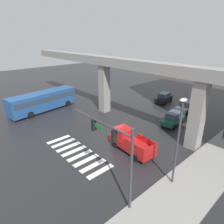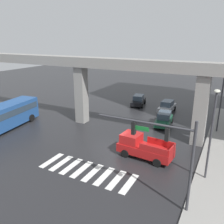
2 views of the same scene
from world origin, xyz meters
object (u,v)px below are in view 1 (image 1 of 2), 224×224
Objects in this scene: city_bus at (43,100)px; sedan_dark_green at (173,118)px; pickup_truck at (130,142)px; sedan_black at (164,98)px; traffic_signal_mast at (113,144)px; street_lamp_near_corner at (179,133)px; sedan_silver at (187,106)px.

city_bus is 19.91m from sedan_dark_green.
pickup_truck is 1.17× the size of sedan_dark_green.
traffic_signal_mast is (10.18, -21.77, 3.54)m from sedan_black.
street_lamp_near_corner is (2.31, 4.41, 0.17)m from traffic_signal_mast.
sedan_black is at bearing 125.73° from street_lamp_near_corner.
city_bus reaches higher than sedan_black.
sedan_black is at bearing 165.40° from sedan_silver.
traffic_signal_mast is at bearing -64.93° from sedan_black.
traffic_signal_mast is at bearing -117.64° from street_lamp_near_corner.
sedan_dark_green is (-0.47, 9.09, -0.14)m from pickup_truck.
traffic_signal_mast reaches higher than sedan_dark_green.
city_bus is 2.47× the size of sedan_dark_green.
sedan_silver is (-1.63, 14.92, -0.14)m from pickup_truck.
street_lamp_near_corner is at bearing -10.92° from pickup_truck.
sedan_dark_green is 15.52m from traffic_signal_mast.
pickup_truck is at bearing 121.74° from traffic_signal_mast.
street_lamp_near_corner is (12.49, -17.36, 3.70)m from sedan_black.
pickup_truck reaches higher than sedan_silver.
pickup_truck is 6.83m from street_lamp_near_corner.
pickup_truck is at bearing 169.08° from street_lamp_near_corner.
sedan_silver is 0.60× the size of street_lamp_near_corner.
city_bus reaches higher than sedan_dark_green.
sedan_black is at bearing 131.34° from sedan_dark_green.
traffic_signal_mast is at bearing -76.15° from sedan_silver.
sedan_silver is (15.60, 16.54, -0.87)m from city_bus.
sedan_dark_green is 0.62× the size of street_lamp_near_corner.
pickup_truck reaches higher than sedan_dark_green.
pickup_truck is at bearing -67.38° from sedan_black.
street_lamp_near_corner reaches higher than sedan_black.
sedan_dark_green is at bearing 92.98° from pickup_truck.
traffic_signal_mast reaches higher than pickup_truck.
sedan_black is at bearing 115.07° from traffic_signal_mast.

